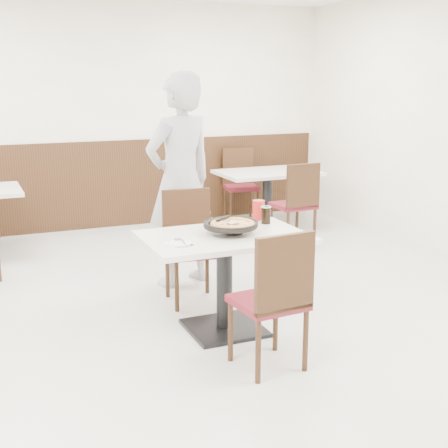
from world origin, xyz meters
name	(u,v)px	position (x,y,z in m)	size (l,w,h in m)	color
floor	(204,323)	(0.00, 0.00, 0.00)	(7.00, 7.00, 0.00)	#A9A9A4
wall_back	(101,117)	(0.00, 3.50, 1.40)	(6.00, 0.04, 2.80)	beige
wainscot_back	(104,185)	(0.00, 3.48, 0.55)	(5.90, 0.03, 1.10)	black
main_table	(224,283)	(0.10, -0.18, 0.38)	(1.20, 0.80, 0.75)	silver
chair_near	(268,299)	(0.13, -0.84, 0.47)	(0.42, 0.42, 0.95)	black
chair_far	(192,248)	(0.09, 0.49, 0.47)	(0.42, 0.42, 0.95)	black
trivet	(234,231)	(0.18, -0.17, 0.77)	(0.13, 0.13, 0.04)	black
pizza_pan	(231,228)	(0.16, -0.16, 0.79)	(0.32, 0.32, 0.01)	black
pizza	(233,226)	(0.16, -0.19, 0.81)	(0.33, 0.33, 0.02)	#B17A2F
pizza_server	(232,222)	(0.15, -0.18, 0.84)	(0.08, 0.10, 0.00)	white
napkin	(177,244)	(-0.31, -0.29, 0.75)	(0.15, 0.15, 0.00)	white
side_plate	(180,243)	(-0.29, -0.31, 0.76)	(0.16, 0.16, 0.01)	white
fork	(183,242)	(-0.27, -0.32, 0.77)	(0.01, 0.16, 0.00)	white
cola_glass	(266,215)	(0.54, 0.03, 0.81)	(0.07, 0.07, 0.13)	black
red_cup	(258,210)	(0.55, 0.17, 0.83)	(0.10, 0.10, 0.16)	#AD1E1B
diner_person	(180,181)	(0.17, 1.01, 0.97)	(0.71, 0.46, 1.94)	#B5B4B9
bg_table_right	(267,201)	(1.81, 2.51, 0.38)	(1.20, 0.80, 0.75)	silver
bg_chair_right_near	(293,203)	(1.80, 1.83, 0.47)	(0.42, 0.42, 0.95)	black
bg_chair_right_far	(241,185)	(1.75, 3.14, 0.47)	(0.42, 0.42, 0.95)	black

